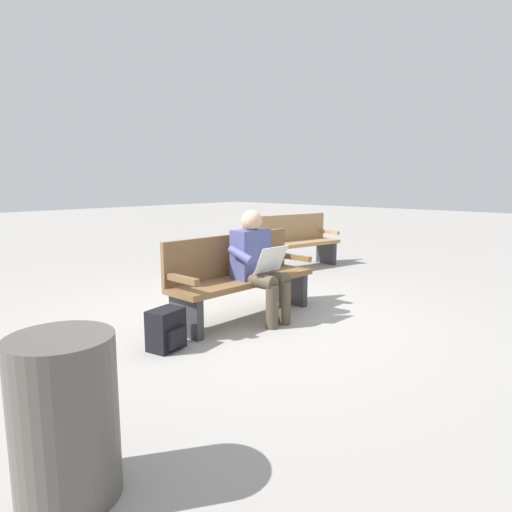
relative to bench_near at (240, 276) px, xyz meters
name	(u,v)px	position (x,y,z in m)	size (l,w,h in m)	color
ground_plane	(245,318)	(0.00, 0.07, -0.46)	(40.00, 40.00, 0.00)	gray
bench_near	(240,276)	(0.00, 0.00, 0.00)	(1.81, 0.51, 0.90)	brown
person_seated	(258,263)	(-0.03, 0.23, 0.17)	(0.57, 0.58, 1.18)	#474C84
backpack	(166,330)	(1.14, 0.21, -0.28)	(0.35, 0.30, 0.36)	black
bench_far	(290,241)	(-2.64, -1.39, 0.00)	(1.86, 0.82, 0.90)	#9E7A51
trash_bin	(65,418)	(2.62, 1.44, -0.06)	(0.48, 0.48, 0.79)	#514C47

